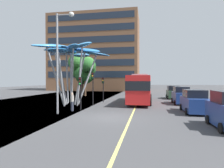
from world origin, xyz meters
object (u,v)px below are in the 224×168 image
Objects in this scene: red_bus at (140,87)px; leaf_sculpture at (71,54)px; traffic_light_kerb_far at (93,82)px; street_lamp at (61,51)px; pedestrian at (72,102)px; traffic_light_island_mid at (103,84)px; traffic_light_kerb_near at (80,86)px; car_side_street at (173,93)px; car_parked_far at (181,96)px; car_parked_mid at (194,102)px.

leaf_sculpture reaches higher than red_bus.
street_lamp is at bearing -100.37° from traffic_light_kerb_far.
pedestrian is (0.33, 1.76, -4.63)m from street_lamp.
traffic_light_island_mid is at bearing 83.96° from traffic_light_kerb_far.
traffic_light_kerb_near is 0.79× the size of car_side_street.
street_lamp is (-11.60, -9.50, 4.50)m from car_parked_far.
street_lamp reaches higher than traffic_light_island_mid.
traffic_light_kerb_far is at bearing 86.32° from traffic_light_kerb_near.
car_side_street is (13.26, 10.33, -5.21)m from leaf_sculpture.
car_side_street is at bearing 52.92° from pedestrian.
car_side_street is at bearing 45.10° from traffic_light_kerb_far.
traffic_light_kerb_far is at bearing 162.28° from car_parked_mid.
leaf_sculpture is 6.58m from street_lamp.
pedestrian is (-11.28, -7.74, -0.12)m from car_parked_far.
red_bus is 10.29m from pedestrian.
traffic_light_kerb_near is 17.80m from car_side_street.
red_bus is at bearing 52.34° from traffic_light_kerb_near.
car_side_street is at bearing 53.57° from red_bus.
car_side_street reaches higher than pedestrian.
car_parked_mid is 2.47× the size of pedestrian.
pedestrian is at bearing 79.46° from street_lamp.
street_lamp is at bearing -75.26° from leaf_sculpture.
traffic_light_island_mid is 0.78× the size of car_parked_far.
street_lamp reaches higher than pedestrian.
traffic_light_kerb_near reaches higher than car_parked_mid.
traffic_light_kerb_far is 11.21m from car_parked_mid.
traffic_light_kerb_far reaches higher than traffic_light_kerb_near.
car_parked_mid is (5.10, -7.06, -1.05)m from red_bus.
traffic_light_kerb_near is 0.37× the size of street_lamp.
leaf_sculpture is at bearing 165.15° from car_parked_mid.
street_lamp reaches higher than red_bus.
traffic_light_island_mid is at bearing 81.24° from street_lamp.
traffic_light_kerb_far is 6.83m from street_lamp.
car_parked_mid is (13.33, -3.53, -5.20)m from leaf_sculpture.
car_parked_mid is at bearing -17.72° from traffic_light_kerb_far.
traffic_light_kerb_far is at bearing -145.82° from red_bus.
traffic_light_kerb_near is 12.86m from car_parked_far.
leaf_sculpture is 4.40m from traffic_light_kerb_far.
red_bus is at bearing 52.38° from pedestrian.
leaf_sculpture reaches higher than traffic_light_island_mid.
car_side_street is at bearing 90.11° from car_parked_far.
car_parked_far is at bearing 17.65° from traffic_light_kerb_far.
car_parked_mid reaches higher than pedestrian.
red_bus is at bearing -126.43° from car_side_street.
traffic_light_kerb_near reaches higher than car_parked_far.
car_side_street is at bearing 33.97° from traffic_light_island_mid.
traffic_light_kerb_far is 4.86m from pedestrian.
traffic_light_kerb_far reaches higher than car_side_street.
car_side_street is at bearing 90.31° from car_parked_mid.
red_bus is 6.62m from traffic_light_kerb_far.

